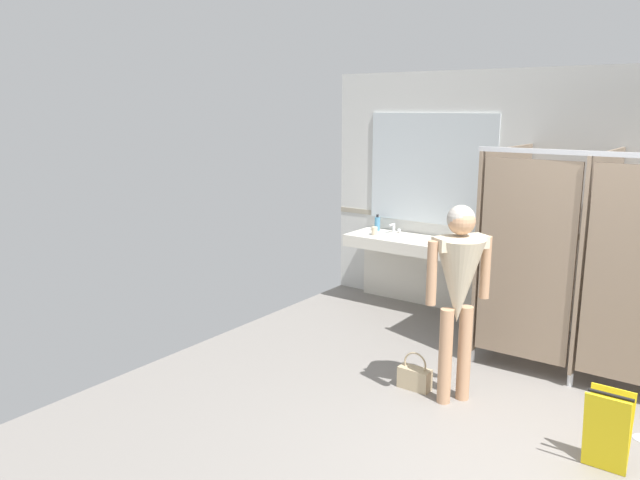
{
  "coord_description": "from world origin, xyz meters",
  "views": [
    {
      "loc": [
        0.76,
        -3.86,
        2.38
      ],
      "look_at": [
        -2.33,
        0.36,
        1.23
      ],
      "focal_mm": 34.26,
      "sensor_mm": 36.0,
      "label": 1
    }
  ],
  "objects_px": {
    "person_standing": "(459,280)",
    "soap_dispenser": "(377,224)",
    "handbag": "(415,377)",
    "paper_cup": "(374,231)",
    "wet_floor_sign": "(607,430)"
  },
  "relations": [
    {
      "from": "person_standing",
      "to": "soap_dispenser",
      "type": "relative_size",
      "value": 8.04
    },
    {
      "from": "person_standing",
      "to": "handbag",
      "type": "bearing_deg",
      "value": 179.61
    },
    {
      "from": "soap_dispenser",
      "to": "paper_cup",
      "type": "xyz_separation_m",
      "value": [
        0.12,
        -0.27,
        -0.04
      ]
    },
    {
      "from": "paper_cup",
      "to": "handbag",
      "type": "bearing_deg",
      "value": -49.98
    },
    {
      "from": "handbag",
      "to": "paper_cup",
      "type": "relative_size",
      "value": 3.28
    },
    {
      "from": "soap_dispenser",
      "to": "paper_cup",
      "type": "bearing_deg",
      "value": -65.56
    },
    {
      "from": "person_standing",
      "to": "handbag",
      "type": "relative_size",
      "value": 4.91
    },
    {
      "from": "soap_dispenser",
      "to": "paper_cup",
      "type": "distance_m",
      "value": 0.3
    },
    {
      "from": "paper_cup",
      "to": "wet_floor_sign",
      "type": "xyz_separation_m",
      "value": [
        3.09,
        -2.13,
        -0.62
      ]
    },
    {
      "from": "handbag",
      "to": "paper_cup",
      "type": "distance_m",
      "value": 2.48
    },
    {
      "from": "handbag",
      "to": "paper_cup",
      "type": "height_order",
      "value": "paper_cup"
    },
    {
      "from": "handbag",
      "to": "soap_dispenser",
      "type": "relative_size",
      "value": 1.64
    },
    {
      "from": "handbag",
      "to": "person_standing",
      "type": "bearing_deg",
      "value": -0.39
    },
    {
      "from": "person_standing",
      "to": "soap_dispenser",
      "type": "distance_m",
      "value": 2.87
    },
    {
      "from": "wet_floor_sign",
      "to": "soap_dispenser",
      "type": "bearing_deg",
      "value": 143.29
    }
  ]
}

